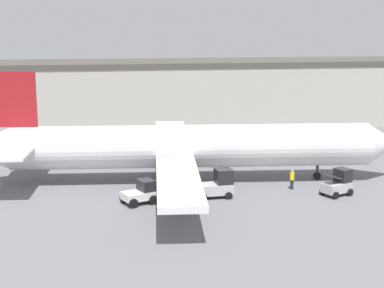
# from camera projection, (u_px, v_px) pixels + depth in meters

# --- Properties ---
(ground_plane) EXTENTS (400.00, 400.00, 0.00)m
(ground_plane) POSITION_uv_depth(u_px,v_px,m) (192.00, 181.00, 55.14)
(ground_plane) COLOR slate
(terminal_building) EXTENTS (82.60, 13.03, 9.31)m
(terminal_building) POSITION_uv_depth(u_px,v_px,m) (196.00, 92.00, 86.06)
(terminal_building) COLOR #ADA89E
(terminal_building) RESTS_ON ground_plane
(airplane) EXTENTS (40.83, 34.21, 10.40)m
(airplane) POSITION_uv_depth(u_px,v_px,m) (182.00, 147.00, 54.41)
(airplane) COLOR silver
(airplane) RESTS_ON ground_plane
(ground_crew_worker) EXTENTS (0.39, 0.39, 1.79)m
(ground_crew_worker) POSITION_uv_depth(u_px,v_px,m) (292.00, 179.00, 52.38)
(ground_crew_worker) COLOR #1E2338
(ground_crew_worker) RESTS_ON ground_plane
(baggage_tug) EXTENTS (3.13, 2.79, 1.92)m
(baggage_tug) POSITION_uv_depth(u_px,v_px,m) (141.00, 193.00, 48.29)
(baggage_tug) COLOR silver
(baggage_tug) RESTS_ON ground_plane
(belt_loader_truck) EXTENTS (2.85, 2.52, 2.29)m
(belt_loader_truck) POSITION_uv_depth(u_px,v_px,m) (338.00, 183.00, 50.57)
(belt_loader_truck) COLOR #B2B2B7
(belt_loader_truck) RESTS_ON ground_plane
(pushback_tug) EXTENTS (3.24, 2.11, 2.44)m
(pushback_tug) POSITION_uv_depth(u_px,v_px,m) (217.00, 185.00, 49.96)
(pushback_tug) COLOR #B2B2B7
(pushback_tug) RESTS_ON ground_plane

